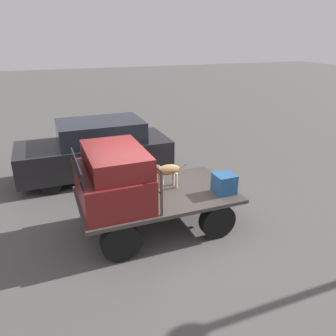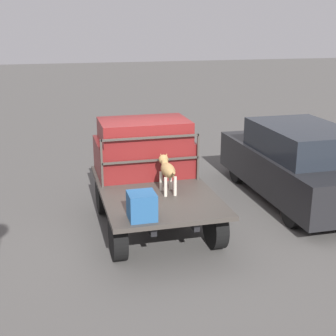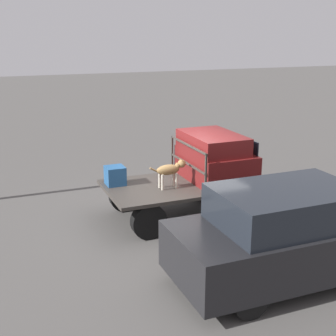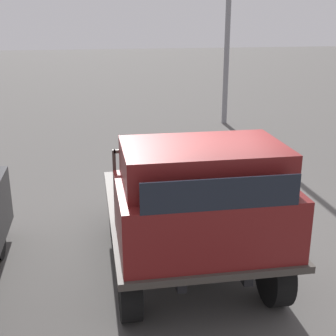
{
  "view_description": "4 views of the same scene",
  "coord_description": "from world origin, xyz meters",
  "views": [
    {
      "loc": [
        2.15,
        6.15,
        4.09
      ],
      "look_at": [
        -0.34,
        -0.19,
        1.32
      ],
      "focal_mm": 35.0,
      "sensor_mm": 36.0,
      "label": 1
    },
    {
      "loc": [
        -8.21,
        1.84,
        3.85
      ],
      "look_at": [
        -0.34,
        -0.19,
        1.32
      ],
      "focal_mm": 50.0,
      "sensor_mm": 36.0,
      "label": 2
    },
    {
      "loc": [
        -4.18,
        -9.64,
        4.31
      ],
      "look_at": [
        -0.34,
        -0.19,
        1.32
      ],
      "focal_mm": 50.0,
      "sensor_mm": 36.0,
      "label": 3
    },
    {
      "loc": [
        5.68,
        -1.21,
        3.37
      ],
      "look_at": [
        -0.34,
        -0.19,
        1.32
      ],
      "focal_mm": 50.0,
      "sensor_mm": 36.0,
      "label": 4
    }
  ],
  "objects": [
    {
      "name": "dog",
      "position": [
        -0.27,
        -0.19,
        1.27
      ],
      "size": [
        0.91,
        0.24,
        0.68
      ],
      "rotation": [
        0.0,
        0.0,
        -0.08
      ],
      "color": "beige",
      "rests_on": "flatbed_truck"
    },
    {
      "name": "truck_cab",
      "position": [
        0.96,
        0.0,
        1.38
      ],
      "size": [
        1.35,
        1.94,
        1.14
      ],
      "color": "maroon",
      "rests_on": "flatbed_truck"
    },
    {
      "name": "truck_headboard",
      "position": [
        0.24,
        0.0,
        1.46
      ],
      "size": [
        0.04,
        1.94,
        0.94
      ],
      "color": "#3D3833",
      "rests_on": "flatbed_truck"
    },
    {
      "name": "flatbed_truck",
      "position": [
        0.0,
        0.0,
        0.6
      ],
      "size": [
        3.42,
        2.06,
        0.84
      ],
      "color": "black",
      "rests_on": "ground"
    },
    {
      "name": "ground_plane",
      "position": [
        0.0,
        0.0,
        0.0
      ],
      "size": [
        80.0,
        80.0,
        0.0
      ],
      "primitive_type": "plane",
      "color": "#514F4C"
    },
    {
      "name": "cargo_crate",
      "position": [
        -1.39,
        0.52,
        1.06
      ],
      "size": [
        0.44,
        0.44,
        0.44
      ],
      "color": "#235184",
      "rests_on": "flatbed_truck"
    }
  ]
}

